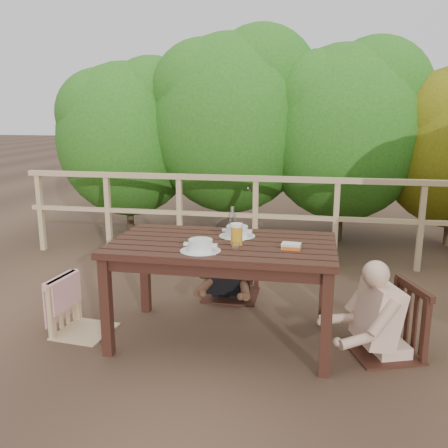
% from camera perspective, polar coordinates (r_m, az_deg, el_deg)
% --- Properties ---
extents(ground, '(60.00, 60.00, 0.00)m').
position_cam_1_polar(ground, '(3.84, -0.14, -13.37)').
color(ground, brown).
rests_on(ground, ground).
extents(table, '(1.64, 0.93, 0.76)m').
position_cam_1_polar(table, '(3.68, -0.15, -8.07)').
color(table, black).
rests_on(table, ground).
extents(chair_left, '(0.46, 0.46, 0.84)m').
position_cam_1_polar(chair_left, '(3.93, -16.46, -6.61)').
color(chair_left, tan).
rests_on(chair_left, ground).
extents(chair_far, '(0.51, 0.51, 1.01)m').
position_cam_1_polar(chair_far, '(4.49, 0.86, -2.48)').
color(chair_far, black).
rests_on(chair_far, ground).
extents(chair_right, '(0.61, 0.61, 0.96)m').
position_cam_1_polar(chair_right, '(3.64, 18.69, -7.41)').
color(chair_right, black).
rests_on(chair_right, ground).
extents(woman, '(0.48, 0.59, 1.18)m').
position_cam_1_polar(woman, '(4.49, 0.91, -1.35)').
color(woman, black).
rests_on(woman, ground).
extents(diner_right, '(0.70, 0.63, 1.16)m').
position_cam_1_polar(diner_right, '(3.61, 19.27, -5.94)').
color(diner_right, beige).
rests_on(diner_right, ground).
extents(railing, '(5.60, 0.10, 1.01)m').
position_cam_1_polar(railing, '(5.55, 3.73, 0.53)').
color(railing, tan).
rests_on(railing, ground).
extents(hedge_row, '(6.60, 1.60, 3.80)m').
position_cam_1_polar(hedge_row, '(6.58, 8.81, 14.62)').
color(hedge_row, '#265D17').
rests_on(hedge_row, ground).
extents(soup_near, '(0.28, 0.28, 0.09)m').
position_cam_1_polar(soup_near, '(3.34, -2.80, -2.61)').
color(soup_near, white).
rests_on(soup_near, table).
extents(soup_far, '(0.28, 0.28, 0.09)m').
position_cam_1_polar(soup_far, '(3.73, 1.56, -0.93)').
color(soup_far, white).
rests_on(soup_far, table).
extents(beer_glass, '(0.09, 0.09, 0.17)m').
position_cam_1_polar(beer_glass, '(3.47, 1.50, -1.32)').
color(beer_glass, orange).
rests_on(beer_glass, table).
extents(bottle, '(0.06, 0.06, 0.25)m').
position_cam_1_polar(bottle, '(3.69, 0.99, 0.16)').
color(bottle, white).
rests_on(bottle, table).
extents(tumbler, '(0.06, 0.06, 0.07)m').
position_cam_1_polar(tumbler, '(3.33, 1.37, -2.85)').
color(tumbler, white).
rests_on(tumbler, table).
extents(butter_tub, '(0.14, 0.11, 0.06)m').
position_cam_1_polar(butter_tub, '(3.41, 7.93, -2.74)').
color(butter_tub, silver).
rests_on(butter_tub, table).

